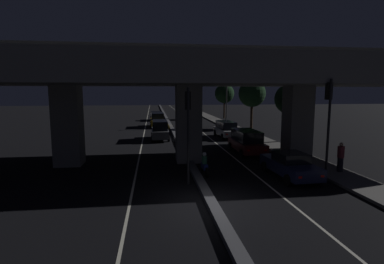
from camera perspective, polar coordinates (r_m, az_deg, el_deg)
ground_plane at (r=13.25m, az=3.87°, el=-14.08°), size 200.00×200.00×0.00m
lane_line_left_inner at (r=47.33m, az=-8.74°, el=1.63°), size 0.12×126.00×0.00m
lane_line_right_inner at (r=47.70m, az=-0.21°, el=1.76°), size 0.12×126.00×0.00m
median_divider at (r=47.37m, az=-4.46°, el=1.83°), size 0.48×126.00×0.22m
sidewalk_right at (r=41.76m, az=7.47°, el=0.96°), size 2.26×126.00×0.15m
elevated_overpass at (r=20.89m, az=-1.58°, el=10.71°), size 37.04×10.29×8.10m
traffic_light_left_of_median at (r=15.68m, az=-0.78°, el=2.50°), size 0.30×0.49×5.13m
traffic_light_right_of_median at (r=18.32m, az=24.55°, el=3.55°), size 0.30×0.49×5.62m
street_lamp at (r=42.94m, az=6.15°, el=6.99°), size 2.30×0.32×7.42m
car_dark_blue_lead at (r=18.14m, az=18.12°, el=-5.97°), size 2.07×4.56×1.48m
car_dark_red_second at (r=24.37m, az=10.36°, el=-1.71°), size 2.04×4.79×1.86m
car_silver_third at (r=32.40m, az=6.49°, el=0.60°), size 1.99×4.69×1.76m
car_grey_lead_oncoming at (r=30.98m, az=-6.13°, el=0.42°), size 1.84×4.47×1.98m
car_taxi_yellow_second_oncoming at (r=42.46m, az=-6.59°, el=2.39°), size 2.10×4.82×1.98m
car_silver_third_oncoming at (r=52.21m, az=-6.85°, el=3.08°), size 2.05×4.37×1.55m
motorcycle_blue_filtering_near at (r=17.94m, az=2.39°, el=-6.28°), size 0.34×1.80×1.35m
pedestrian_on_sidewalk at (r=20.02m, az=26.45°, el=-4.31°), size 0.39×0.39×1.77m
roadside_tree_kerbside_near at (r=30.29m, az=18.12°, el=5.92°), size 2.91×2.91×5.68m
roadside_tree_kerbside_mid at (r=41.39m, az=11.38°, el=7.19°), size 3.65×3.65×6.52m
roadside_tree_kerbside_far at (r=55.88m, az=6.20°, el=7.28°), size 3.56×3.56×6.38m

